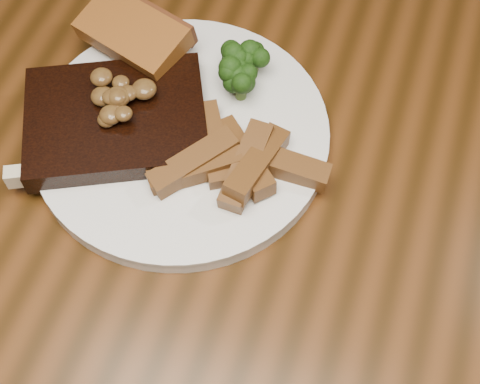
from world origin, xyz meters
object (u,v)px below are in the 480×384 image
object	(u,v)px
steak	(116,120)
potato_wedges	(236,150)
garlic_bread	(136,48)
plate	(182,135)
dining_table	(243,241)

from	to	relation	value
steak	potato_wedges	size ratio (longest dim) A/B	1.50
steak	potato_wedges	distance (m)	0.11
steak	garlic_bread	size ratio (longest dim) A/B	1.56
plate	potato_wedges	size ratio (longest dim) A/B	2.54
steak	garlic_bread	distance (m)	0.09
potato_wedges	dining_table	bearing A→B (deg)	-60.22
dining_table	steak	distance (m)	0.17
garlic_bread	potato_wedges	distance (m)	0.15
dining_table	plate	world-z (taller)	plate
dining_table	garlic_bread	bearing A→B (deg)	143.21
garlic_bread	potato_wedges	bearing A→B (deg)	-14.11
dining_table	steak	bearing A→B (deg)	169.71
potato_wedges	plate	bearing A→B (deg)	168.97
garlic_bread	potato_wedges	size ratio (longest dim) A/B	0.96
potato_wedges	garlic_bread	bearing A→B (deg)	147.82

